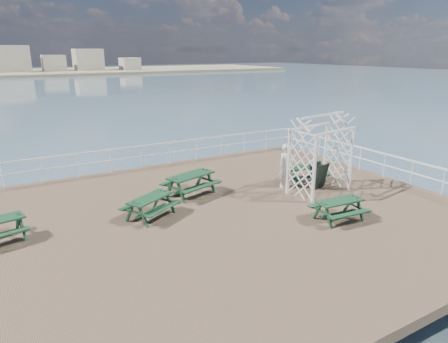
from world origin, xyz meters
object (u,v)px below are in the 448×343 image
at_px(picnic_table_c, 307,170).
at_px(picnic_table_b, 191,180).
at_px(picnic_table_e, 339,206).
at_px(person, 286,166).
at_px(trellis_arbor, 320,158).
at_px(picnic_table_a, 150,202).

bearing_deg(picnic_table_c, picnic_table_b, 177.68).
xyz_separation_m(picnic_table_b, picnic_table_e, (3.20, -4.67, -0.09)).
bearing_deg(person, trellis_arbor, -52.14).
xyz_separation_m(picnic_table_e, person, (0.55, 3.53, 0.40)).
bearing_deg(trellis_arbor, picnic_table_e, -128.08).
height_order(picnic_table_b, picnic_table_c, picnic_table_b).
relative_size(picnic_table_b, picnic_table_c, 1.25).
bearing_deg(person, picnic_table_a, -176.73).
bearing_deg(picnic_table_e, picnic_table_b, 128.41).
relative_size(picnic_table_a, trellis_arbor, 0.68).
height_order(picnic_table_a, picnic_table_e, picnic_table_a).
relative_size(trellis_arbor, person, 1.72).
relative_size(picnic_table_e, trellis_arbor, 0.55).
distance_m(picnic_table_b, picnic_table_e, 5.66).
distance_m(picnic_table_a, picnic_table_c, 7.12).
distance_m(picnic_table_e, person, 3.59).
bearing_deg(picnic_table_a, picnic_table_b, 2.18).
distance_m(picnic_table_a, picnic_table_b, 2.49).
bearing_deg(trellis_arbor, picnic_table_c, 61.17).
xyz_separation_m(picnic_table_a, trellis_arbor, (6.69, -0.95, 0.86)).
distance_m(picnic_table_c, person, 1.30).
relative_size(picnic_table_b, trellis_arbor, 0.73).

